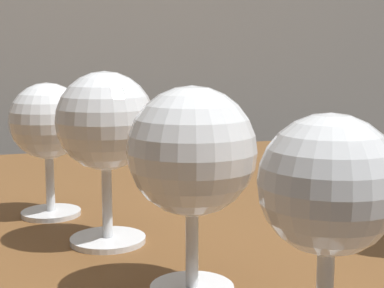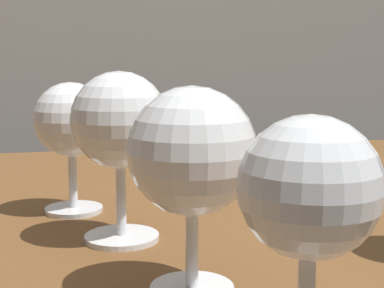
{
  "view_description": "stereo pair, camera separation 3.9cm",
  "coord_description": "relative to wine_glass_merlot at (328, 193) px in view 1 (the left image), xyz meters",
  "views": [
    {
      "loc": [
        -0.18,
        -0.57,
        0.87
      ],
      "look_at": [
        -0.06,
        -0.2,
        0.81
      ],
      "focal_mm": 54.14,
      "sensor_mm": 36.0,
      "label": 1
    },
    {
      "loc": [
        -0.14,
        -0.58,
        0.87
      ],
      "look_at": [
        -0.06,
        -0.2,
        0.81
      ],
      "focal_mm": 54.14,
      "sensor_mm": 36.0,
      "label": 2
    }
  ],
  "objects": [
    {
      "name": "wine_glass_merlot",
      "position": [
        0.0,
        0.0,
        0.0
      ],
      "size": [
        0.07,
        0.07,
        0.14
      ],
      "color": "white",
      "rests_on": "dining_table"
    },
    {
      "name": "wine_glass_cabernet",
      "position": [
        -0.03,
        0.12,
        0.0
      ],
      "size": [
        0.09,
        0.09,
        0.15
      ],
      "color": "white",
      "rests_on": "dining_table"
    },
    {
      "name": "wine_glass_pinot",
      "position": [
        -0.07,
        0.25,
        0.01
      ],
      "size": [
        0.09,
        0.09,
        0.15
      ],
      "color": "white",
      "rests_on": "dining_table"
    },
    {
      "name": "wine_glass_rose",
      "position": [
        -0.11,
        0.36,
        -0.0
      ],
      "size": [
        0.08,
        0.08,
        0.14
      ],
      "color": "white",
      "rests_on": "dining_table"
    }
  ]
}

